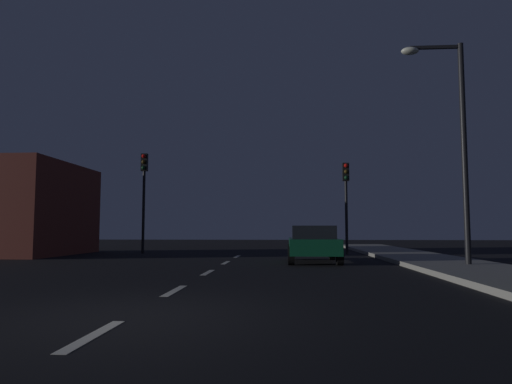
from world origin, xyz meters
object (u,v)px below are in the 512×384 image
(traffic_signal_left, at_px, (144,183))
(street_lamp_right, at_px, (454,131))
(traffic_signal_right, at_px, (346,190))
(car_stopped_ahead, at_px, (313,243))

(traffic_signal_left, distance_m, street_lamp_right, 14.98)
(traffic_signal_left, height_order, traffic_signal_right, traffic_signal_left)
(traffic_signal_right, height_order, car_stopped_ahead, traffic_signal_right)
(car_stopped_ahead, distance_m, street_lamp_right, 6.15)
(traffic_signal_left, xyz_separation_m, traffic_signal_right, (10.22, -0.00, -0.38))
(traffic_signal_left, bearing_deg, car_stopped_ahead, -34.36)
(street_lamp_right, bearing_deg, traffic_signal_left, 147.00)
(traffic_signal_right, relative_size, car_stopped_ahead, 1.17)
(traffic_signal_right, xyz_separation_m, street_lamp_right, (2.32, -8.15, 1.13))
(traffic_signal_right, bearing_deg, traffic_signal_left, 179.99)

